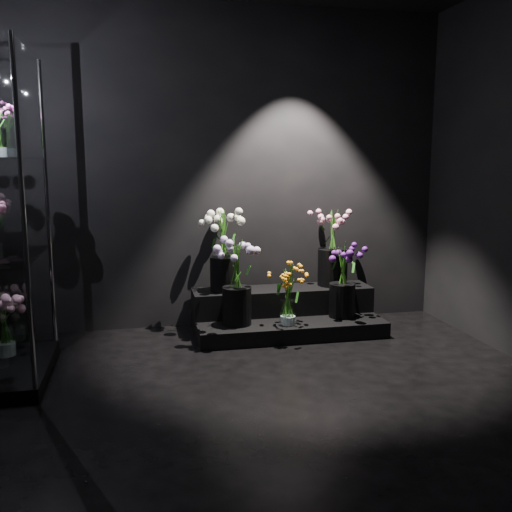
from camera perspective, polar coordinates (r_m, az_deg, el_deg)
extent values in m
plane|color=black|center=(3.45, 2.10, -15.87)|extent=(4.00, 4.00, 0.00)
plane|color=black|center=(5.08, -3.36, 8.65)|extent=(4.00, 0.00, 4.00)
cube|color=black|center=(4.99, 3.16, -6.89)|extent=(1.60, 0.71, 0.13)
cube|color=black|center=(5.11, 2.66, -4.43)|extent=(1.60, 0.36, 0.22)
cube|color=black|center=(4.34, -23.86, -10.55)|extent=(0.60, 0.99, 0.10)
cylinder|color=white|center=(4.74, 3.22, -5.66)|extent=(0.13, 0.13, 0.21)
cylinder|color=black|center=(4.73, -1.93, -5.00)|extent=(0.24, 0.24, 0.32)
cylinder|color=black|center=(5.01, 8.59, -4.39)|extent=(0.23, 0.23, 0.30)
cylinder|color=black|center=(4.95, -3.23, -1.79)|extent=(0.24, 0.24, 0.30)
cylinder|color=black|center=(5.21, 7.67, -1.10)|extent=(0.27, 0.27, 0.34)
cylinder|color=white|center=(4.47, -23.84, -7.44)|extent=(0.15, 0.15, 0.27)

